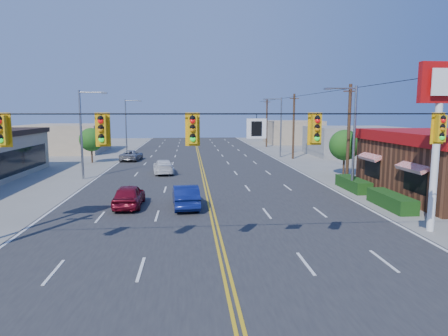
{
  "coord_description": "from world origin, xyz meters",
  "views": [
    {
      "loc": [
        -1.34,
        -14.91,
        6.07
      ],
      "look_at": [
        1.07,
        12.51,
        2.2
      ],
      "focal_mm": 32.0,
      "sensor_mm": 36.0,
      "label": 1
    }
  ],
  "objects": [
    {
      "name": "streetlight_ne",
      "position": [
        10.79,
        38.0,
        4.51
      ],
      "size": [
        2.55,
        0.25,
        8.0
      ],
      "color": "gray",
      "rests_on": "ground"
    },
    {
      "name": "tree_kfc_rear",
      "position": [
        13.5,
        22.0,
        2.93
      ],
      "size": [
        2.94,
        2.94,
        4.41
      ],
      "color": "#47301E",
      "rests_on": "ground"
    },
    {
      "name": "streetlight_se",
      "position": [
        10.79,
        14.0,
        4.51
      ],
      "size": [
        2.55,
        0.25,
        8.0
      ],
      "color": "gray",
      "rests_on": "ground"
    },
    {
      "name": "bld_east_far",
      "position": [
        19.0,
        62.0,
        2.2
      ],
      "size": [
        10.0,
        10.0,
        4.4
      ],
      "primitive_type": "cube",
      "color": "tan",
      "rests_on": "ground"
    },
    {
      "name": "streetlight_nw",
      "position": [
        -10.79,
        48.0,
        4.51
      ],
      "size": [
        2.55,
        0.25,
        8.0
      ],
      "color": "gray",
      "rests_on": "ground"
    },
    {
      "name": "streetlight_sw",
      "position": [
        -10.79,
        22.0,
        4.51
      ],
      "size": [
        2.55,
        0.25,
        8.0
      ],
      "color": "gray",
      "rests_on": "ground"
    },
    {
      "name": "bld_east_mid",
      "position": [
        22.0,
        40.0,
        2.0
      ],
      "size": [
        12.0,
        10.0,
        4.0
      ],
      "primitive_type": "cube",
      "color": "gray",
      "rests_on": "ground"
    },
    {
      "name": "car_blue",
      "position": [
        -1.59,
        10.02,
        0.73
      ],
      "size": [
        1.87,
        4.53,
        1.46
      ],
      "primitive_type": "imported",
      "rotation": [
        0.0,
        0.0,
        3.22
      ],
      "color": "navy",
      "rests_on": "ground"
    },
    {
      "name": "car_magenta",
      "position": [
        -5.2,
        10.46,
        0.73
      ],
      "size": [
        1.75,
        4.28,
        1.45
      ],
      "primitive_type": "imported",
      "rotation": [
        0.0,
        0.0,
        3.13
      ],
      "color": "maroon",
      "rests_on": "ground"
    },
    {
      "name": "kfc_pylon",
      "position": [
        11.0,
        4.0,
        6.04
      ],
      "size": [
        2.2,
        0.36,
        8.5
      ],
      "color": "white",
      "rests_on": "ground"
    },
    {
      "name": "signal_span",
      "position": [
        -0.12,
        0.0,
        4.89
      ],
      "size": [
        24.32,
        0.34,
        9.0
      ],
      "color": "#47301E",
      "rests_on": "ground"
    },
    {
      "name": "utility_pole_mid",
      "position": [
        12.2,
        36.0,
        4.2
      ],
      "size": [
        0.28,
        0.28,
        8.4
      ],
      "primitive_type": "cylinder",
      "color": "#47301E",
      "rests_on": "ground"
    },
    {
      "name": "road",
      "position": [
        0.0,
        20.0,
        0.03
      ],
      "size": [
        20.0,
        120.0,
        0.06
      ],
      "primitive_type": "cube",
      "color": "#2D2D30",
      "rests_on": "ground"
    },
    {
      "name": "ground",
      "position": [
        0.0,
        0.0,
        0.0
      ],
      "size": [
        160.0,
        160.0,
        0.0
      ],
      "primitive_type": "plane",
      "color": "gray",
      "rests_on": "ground"
    },
    {
      "name": "car_white",
      "position": [
        -3.88,
        24.41,
        0.68
      ],
      "size": [
        2.41,
        4.88,
        1.36
      ],
      "primitive_type": "imported",
      "rotation": [
        0.0,
        0.0,
        3.25
      ],
      "color": "white",
      "rests_on": "ground"
    },
    {
      "name": "utility_pole_near",
      "position": [
        12.2,
        18.0,
        4.2
      ],
      "size": [
        0.28,
        0.28,
        8.4
      ],
      "primitive_type": "cylinder",
      "color": "#47301E",
      "rests_on": "ground"
    },
    {
      "name": "bld_west_far",
      "position": [
        -20.0,
        48.0,
        2.1
      ],
      "size": [
        11.0,
        12.0,
        4.2
      ],
      "primitive_type": "cube",
      "color": "tan",
      "rests_on": "ground"
    },
    {
      "name": "utility_pole_far",
      "position": [
        12.2,
        54.0,
        4.2
      ],
      "size": [
        0.28,
        0.28,
        8.4
      ],
      "primitive_type": "cylinder",
      "color": "#47301E",
      "rests_on": "ground"
    },
    {
      "name": "tree_west",
      "position": [
        -13.0,
        34.0,
        2.79
      ],
      "size": [
        2.8,
        2.8,
        4.2
      ],
      "color": "#47301E",
      "rests_on": "ground"
    },
    {
      "name": "car_silver",
      "position": [
        -8.52,
        35.43,
        0.65
      ],
      "size": [
        2.6,
        4.86,
        1.3
      ],
      "primitive_type": "imported",
      "rotation": [
        0.0,
        0.0,
        3.04
      ],
      "color": "#949498",
      "rests_on": "ground"
    }
  ]
}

